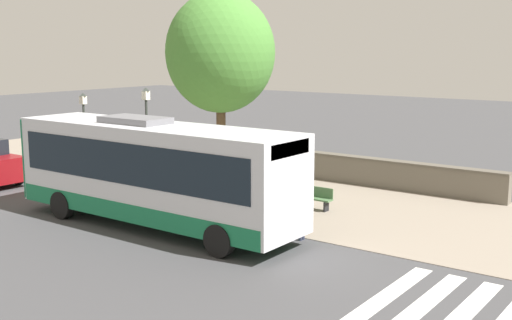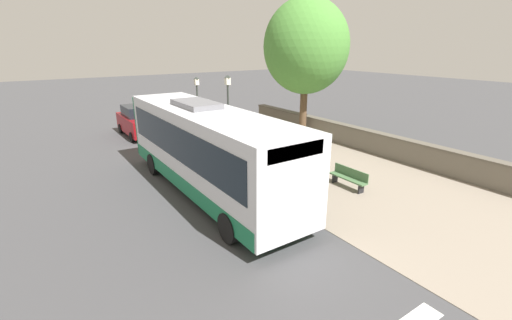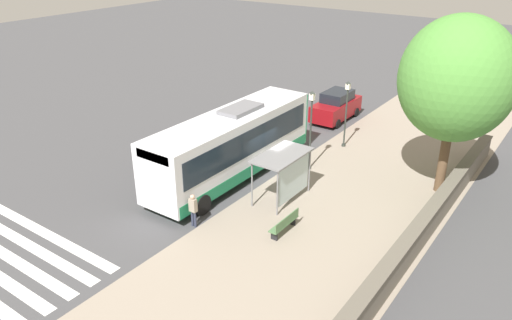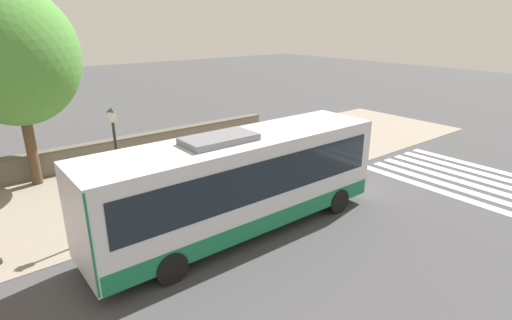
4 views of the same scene
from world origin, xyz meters
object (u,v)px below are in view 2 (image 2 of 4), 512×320
object	(u,v)px
pedestrian	(320,204)
street_lamp_near	(198,104)
shade_tree	(306,47)
parked_car_behind_bus	(138,121)
bus	(207,148)
street_lamp_far	(228,111)
bus_shelter	(284,137)
bench	(349,177)

from	to	relation	value
pedestrian	street_lamp_near	xyz separation A→B (m)	(-1.36, -12.23, 1.51)
shade_tree	parked_car_behind_bus	size ratio (longest dim) A/B	1.98
bus	street_lamp_far	world-z (taller)	street_lamp_far
bus_shelter	parked_car_behind_bus	size ratio (longest dim) A/B	0.72
pedestrian	parked_car_behind_bus	size ratio (longest dim) A/B	0.36
shade_tree	parked_car_behind_bus	bearing A→B (deg)	-35.15
bench	street_lamp_far	size ratio (longest dim) A/B	0.41
bench	street_lamp_far	bearing A→B (deg)	-69.19
pedestrian	street_lamp_far	xyz separation A→B (m)	(-1.23, -8.17, 1.73)
street_lamp_far	street_lamp_near	bearing A→B (deg)	-91.88
bus	pedestrian	xyz separation A→B (m)	(-1.65, 4.94, -0.99)
bench	bus	bearing A→B (deg)	-30.01
shade_tree	bench	bearing A→B (deg)	61.46
pedestrian	shade_tree	bearing A→B (deg)	-128.90
street_lamp_far	shade_tree	distance (m)	7.58
street_lamp_far	parked_car_behind_bus	xyz separation A→B (m)	(2.51, -8.11, -1.69)
street_lamp_far	bench	bearing A→B (deg)	110.81
shade_tree	parked_car_behind_bus	xyz separation A→B (m)	(9.20, -6.47, -4.85)
bench	shade_tree	xyz separation A→B (m)	(-4.30, -7.91, 5.36)
bench	street_lamp_near	size ratio (longest dim) A/B	0.45
bus_shelter	shade_tree	bearing A→B (deg)	-137.90
bus_shelter	street_lamp_near	distance (m)	7.84
bench	parked_car_behind_bus	bearing A→B (deg)	-71.21
pedestrian	street_lamp_near	distance (m)	12.40
street_lamp_far	shade_tree	xyz separation A→B (m)	(-6.68, -1.64, 3.17)
pedestrian	street_lamp_near	size ratio (longest dim) A/B	0.39
bus_shelter	street_lamp_far	xyz separation A→B (m)	(0.73, -3.74, 0.66)
pedestrian	street_lamp_far	world-z (taller)	street_lamp_far
street_lamp_far	bus_shelter	bearing A→B (deg)	101.04
parked_car_behind_bus	street_lamp_far	bearing A→B (deg)	107.20
street_lamp_near	bus	bearing A→B (deg)	67.59
bus_shelter	bench	distance (m)	3.38
pedestrian	parked_car_behind_bus	world-z (taller)	parked_car_behind_bus
street_lamp_near	parked_car_behind_bus	world-z (taller)	street_lamp_near
bus_shelter	shade_tree	size ratio (longest dim) A/B	0.37
pedestrian	parked_car_behind_bus	xyz separation A→B (m)	(1.28, -16.28, 0.04)
bench	street_lamp_near	bearing A→B (deg)	-77.71
bus_shelter	bench	size ratio (longest dim) A/B	1.75
bench	shade_tree	size ratio (longest dim) A/B	0.21
bus	bus_shelter	size ratio (longest dim) A/B	3.43
bus_shelter	shade_tree	distance (m)	8.89
bus	parked_car_behind_bus	size ratio (longest dim) A/B	2.49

